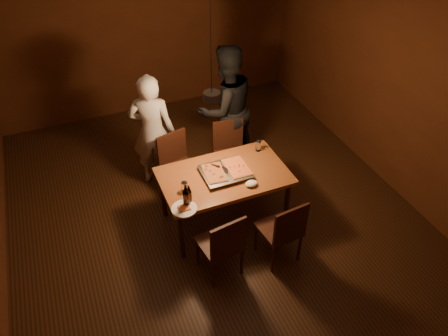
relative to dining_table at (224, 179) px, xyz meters
name	(u,v)px	position (x,y,z in m)	size (l,w,h in m)	color
room_shell	(212,125)	(-0.09, 0.11, 0.72)	(6.00, 6.00, 6.00)	#3C2310
dining_table	(224,179)	(0.00, 0.00, 0.00)	(1.50, 0.90, 0.75)	#9A5327
chair_far_left	(177,159)	(-0.35, 0.76, -0.14)	(0.51, 0.51, 0.49)	#38190F
chair_far_right	(230,147)	(0.40, 0.75, -0.14)	(0.47, 0.47, 0.49)	#38190F
chair_near_left	(223,242)	(-0.33, -0.78, -0.14)	(0.48, 0.48, 0.49)	#38190F
chair_near_right	(284,227)	(0.36, -0.84, -0.14)	(0.46, 0.46, 0.49)	#38190F
pizza_tray	(225,173)	(0.02, 0.00, 0.10)	(0.55, 0.45, 0.05)	silver
pizza_meat	(215,173)	(-0.11, 0.01, 0.13)	(0.23, 0.37, 0.02)	maroon
pizza_cheese	(237,167)	(0.17, 0.01, 0.13)	(0.25, 0.40, 0.02)	gold
spatula	(224,170)	(0.00, 0.02, 0.14)	(0.09, 0.24, 0.04)	silver
beer_bottle_a	(186,196)	(-0.57, -0.32, 0.21)	(0.07, 0.07, 0.28)	black
beer_bottle_b	(189,194)	(-0.52, -0.28, 0.18)	(0.06, 0.06, 0.22)	black
water_glass_left	(184,187)	(-0.51, -0.09, 0.13)	(0.07, 0.07, 0.11)	silver
water_glass_right	(258,146)	(0.58, 0.28, 0.14)	(0.07, 0.07, 0.14)	silver
plate_slice	(184,209)	(-0.62, -0.37, 0.08)	(0.28, 0.28, 0.03)	white
napkin	(251,184)	(0.21, -0.30, 0.10)	(0.14, 0.11, 0.06)	white
diner_white	(153,132)	(-0.56, 1.11, 0.14)	(0.59, 0.39, 1.62)	silver
diner_dark	(226,108)	(0.49, 1.13, 0.23)	(0.88, 0.69, 1.82)	black
pendant_lamp	(212,96)	(-0.09, 0.11, 1.08)	(0.18, 0.18, 1.10)	black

